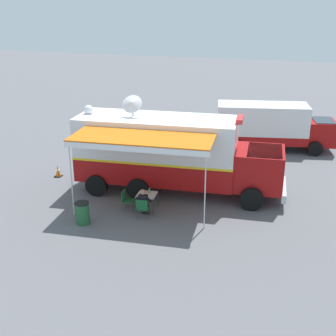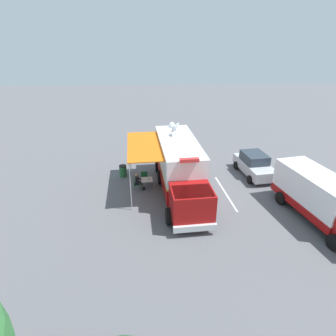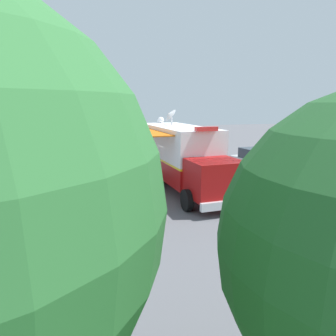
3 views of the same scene
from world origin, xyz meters
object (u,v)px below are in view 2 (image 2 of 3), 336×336
(folding_chair_at_table, at_px, (136,183))
(car_behind_truck, at_px, (254,165))
(water_bottle, at_px, (149,178))
(command_truck, at_px, (179,166))
(seated_responder, at_px, (138,181))
(trash_bin, at_px, (123,171))
(folding_chair_beside_table, at_px, (144,177))
(traffic_cone, at_px, (174,155))
(support_truck, at_px, (320,199))
(folding_table, at_px, (147,180))

(folding_chair_at_table, bearing_deg, car_behind_truck, -167.79)
(water_bottle, distance_m, car_behind_truck, 8.38)
(command_truck, relative_size, car_behind_truck, 2.20)
(seated_responder, bearing_deg, trash_bin, -58.37)
(folding_chair_at_table, relative_size, folding_chair_beside_table, 1.00)
(seated_responder, bearing_deg, traffic_cone, -117.09)
(folding_chair_at_table, relative_size, car_behind_truck, 0.20)
(seated_responder, bearing_deg, command_truck, 172.87)
(command_truck, bearing_deg, traffic_cone, -90.59)
(folding_chair_at_table, xyz_separation_m, support_truck, (-10.90, 4.04, 0.87))
(folding_chair_beside_table, relative_size, seated_responder, 0.70)
(command_truck, distance_m, car_behind_truck, 6.57)
(folding_table, height_order, car_behind_truck, car_behind_truck)
(car_behind_truck, bearing_deg, support_truck, 106.67)
(command_truck, bearing_deg, car_behind_truck, -159.12)
(seated_responder, distance_m, car_behind_truck, 9.13)
(command_truck, relative_size, trash_bin, 10.62)
(support_truck, height_order, car_behind_truck, support_truck)
(folding_chair_beside_table, height_order, trash_bin, trash_bin)
(folding_chair_at_table, relative_size, traffic_cone, 1.50)
(folding_chair_beside_table, distance_m, support_truck, 11.49)
(command_truck, xyz_separation_m, car_behind_truck, (-6.06, -2.31, -1.06))
(folding_chair_at_table, xyz_separation_m, trash_bin, (1.12, -2.14, -0.06))
(seated_responder, relative_size, car_behind_truck, 0.28)
(folding_table, xyz_separation_m, folding_chair_at_table, (0.80, 0.10, -0.16))
(car_behind_truck, bearing_deg, trash_bin, -0.96)
(folding_table, distance_m, folding_chair_at_table, 0.82)
(traffic_cone, bearing_deg, folding_chair_at_table, 61.50)
(folding_table, bearing_deg, water_bottle, 153.31)
(folding_chair_beside_table, height_order, support_truck, support_truck)
(trash_bin, distance_m, car_behind_truck, 10.23)
(folding_table, distance_m, trash_bin, 2.81)
(support_truck, bearing_deg, folding_chair_beside_table, -25.81)
(traffic_cone, distance_m, car_behind_truck, 7.10)
(seated_responder, xyz_separation_m, trash_bin, (1.31, -2.12, -0.20))
(seated_responder, height_order, traffic_cone, seated_responder)
(water_bottle, relative_size, folding_chair_beside_table, 0.26)
(water_bottle, bearing_deg, support_truck, 157.79)
(folding_table, distance_m, water_bottle, 0.23)
(trash_bin, distance_m, traffic_cone, 5.55)
(traffic_cone, bearing_deg, folding_table, 67.68)
(folding_table, bearing_deg, trash_bin, -46.70)
(folding_table, bearing_deg, traffic_cone, -112.32)
(trash_bin, height_order, traffic_cone, trash_bin)
(trash_bin, bearing_deg, traffic_cone, -139.70)
(folding_table, xyz_separation_m, traffic_cone, (-2.31, -5.62, -0.39))
(car_behind_truck, bearing_deg, folding_chair_beside_table, 6.81)
(water_bottle, bearing_deg, trash_bin, -45.61)
(water_bottle, bearing_deg, car_behind_truck, -166.62)
(folding_table, relative_size, folding_chair_beside_table, 0.99)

